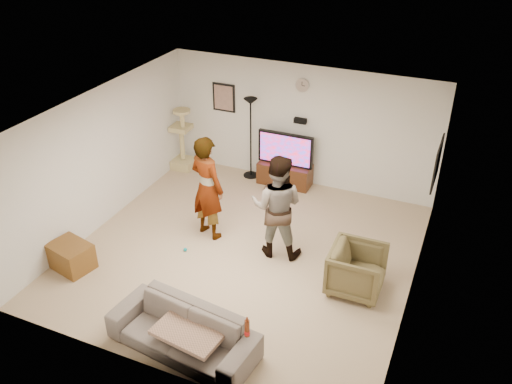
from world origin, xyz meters
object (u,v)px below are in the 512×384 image
at_px(tv, 286,149).
at_px(sofa, 183,331).
at_px(floor_lamp, 251,139).
at_px(person_right, 277,206).
at_px(beer_bottle, 247,328).
at_px(person_left, 207,188).
at_px(armchair, 357,270).
at_px(cat_tree, 182,139).
at_px(side_table, 71,256).
at_px(tv_stand, 285,174).

height_order(tv, sofa, tv).
xyz_separation_m(tv, floor_lamp, (-0.79, 0.04, 0.07)).
bearing_deg(person_right, beer_bottle, 94.39).
distance_m(tv, floor_lamp, 0.79).
height_order(tv, person_right, person_right).
distance_m(person_left, armchair, 2.86).
relative_size(person_right, sofa, 0.89).
bearing_deg(cat_tree, person_left, -50.06).
distance_m(floor_lamp, beer_bottle, 5.28).
distance_m(person_right, beer_bottle, 2.59).
relative_size(floor_lamp, side_table, 2.61).
bearing_deg(person_left, beer_bottle, 145.27).
relative_size(cat_tree, person_right, 0.77).
relative_size(tv_stand, person_left, 0.58).
bearing_deg(armchair, cat_tree, 59.88).
height_order(tv_stand, person_left, person_left).
bearing_deg(person_left, side_table, 66.21).
xyz_separation_m(person_left, person_right, (1.29, -0.03, -0.04)).
relative_size(person_right, side_table, 2.73).
distance_m(tv_stand, beer_bottle, 5.00).
height_order(floor_lamp, beer_bottle, floor_lamp).
bearing_deg(person_left, sofa, 129.21).
height_order(tv_stand, side_table, tv_stand).
height_order(floor_lamp, cat_tree, floor_lamp).
bearing_deg(person_right, armchair, 155.12).
relative_size(person_left, armchair, 2.30).
bearing_deg(person_right, tv_stand, -81.78).
distance_m(tv, sofa, 4.84).
distance_m(floor_lamp, side_table, 4.32).
xyz_separation_m(person_left, beer_bottle, (1.89, -2.55, -0.23)).
distance_m(person_left, side_table, 2.47).
height_order(tv_stand, sofa, sofa).
bearing_deg(person_right, side_table, 21.64).
height_order(floor_lamp, armchair, floor_lamp).
bearing_deg(tv, person_right, -72.74).
bearing_deg(cat_tree, side_table, -88.04).
relative_size(floor_lamp, person_left, 0.92).
height_order(floor_lamp, person_left, person_left).
xyz_separation_m(person_left, side_table, (-1.59, -1.74, -0.72)).
relative_size(tv, floor_lamp, 0.67).
bearing_deg(beer_bottle, person_right, 103.43).
height_order(tv_stand, tv, tv).
xyz_separation_m(floor_lamp, armchair, (2.97, -2.75, -0.49)).
xyz_separation_m(floor_lamp, beer_bottle, (2.10, -4.85, -0.15)).
bearing_deg(tv, beer_bottle, -74.73).
distance_m(tv, side_table, 4.59).
bearing_deg(sofa, tv, 101.33).
bearing_deg(floor_lamp, armchair, -42.74).
height_order(floor_lamp, person_right, person_right).
bearing_deg(tv_stand, armchair, -51.05).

